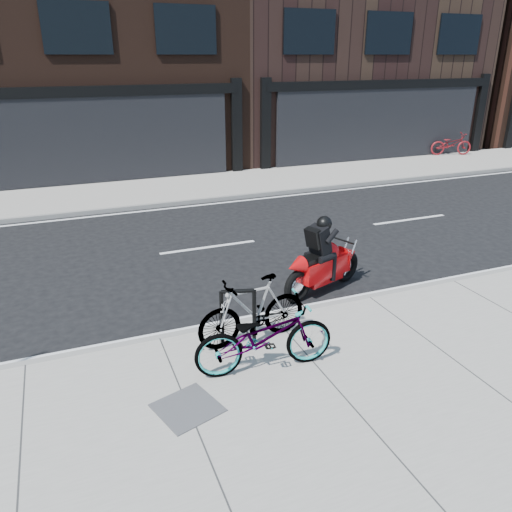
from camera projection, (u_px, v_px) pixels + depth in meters
name	position (u px, v px, depth m)	size (l,w,h in m)	color
ground	(235.00, 279.00, 10.51)	(120.00, 120.00, 0.00)	black
sidewalk_near	(370.00, 430.00, 6.18)	(60.00, 6.00, 0.13)	gray
sidewalk_far	(161.00, 190.00, 17.17)	(60.00, 3.50, 0.13)	gray
building_mideast	(329.00, 13.00, 24.09)	(12.00, 10.00, 12.50)	black
bike_rack	(238.00, 312.00, 7.72)	(0.55, 0.20, 0.95)	black
bicycle_front	(264.00, 336.00, 7.10)	(0.71, 2.04, 1.07)	gray
bicycle_rear	(252.00, 310.00, 7.80)	(0.52, 1.83, 1.10)	gray
motorcycle	(327.00, 260.00, 9.81)	(2.04, 0.97, 1.58)	black
bicycle_far	(451.00, 144.00, 22.69)	(0.65, 1.87, 0.98)	maroon
utility_grate	(187.00, 408.00, 6.46)	(0.75, 0.75, 0.01)	#525255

